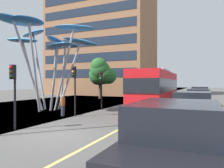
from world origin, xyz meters
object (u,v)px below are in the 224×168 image
at_px(red_bus, 156,89).
at_px(car_parked_far, 198,102).
at_px(pedestrian, 63,105).
at_px(traffic_light_kerb_far, 74,80).
at_px(traffic_light_island_mid, 101,82).
at_px(car_side_street, 200,97).
at_px(leaf_sculpture, 49,41).
at_px(car_parked_mid, 193,113).
at_px(car_parked_near, 176,155).
at_px(traffic_light_kerb_near, 13,83).

relative_size(red_bus, car_parked_far, 2.84).
relative_size(red_bus, pedestrian, 6.63).
bearing_deg(traffic_light_kerb_far, car_parked_far, 31.62).
xyz_separation_m(traffic_light_island_mid, car_side_street, (8.76, 6.96, -1.66)).
bearing_deg(car_parked_far, traffic_light_island_mid, -177.02).
bearing_deg(leaf_sculpture, car_parked_mid, -19.42).
distance_m(car_parked_near, car_parked_far, 14.51).
height_order(traffic_light_island_mid, car_parked_near, traffic_light_island_mid).
height_order(traffic_light_kerb_far, car_side_street, traffic_light_kerb_far).
relative_size(leaf_sculpture, car_parked_mid, 2.41).
bearing_deg(car_parked_mid, leaf_sculpture, 160.58).
bearing_deg(traffic_light_island_mid, pedestrian, -100.09).
distance_m(leaf_sculpture, car_parked_near, 18.97).
xyz_separation_m(leaf_sculpture, traffic_light_kerb_far, (4.86, -2.83, -3.86)).
relative_size(red_bus, traffic_light_kerb_far, 2.88).
distance_m(traffic_light_kerb_far, pedestrian, 2.20).
xyz_separation_m(traffic_light_kerb_far, car_side_street, (8.61, 11.84, -1.77)).
distance_m(traffic_light_kerb_far, car_side_street, 14.74).
relative_size(leaf_sculpture, traffic_light_kerb_near, 2.83).
bearing_deg(red_bus, car_parked_far, 2.28).
bearing_deg(traffic_light_kerb_near, car_parked_near, -22.84).
xyz_separation_m(leaf_sculpture, traffic_light_kerb_near, (4.42, -8.14, -4.04)).
distance_m(traffic_light_kerb_far, car_parked_near, 12.77).
bearing_deg(car_parked_mid, car_parked_near, -89.35).
xyz_separation_m(leaf_sculpture, pedestrian, (3.83, -2.88, -5.81)).
bearing_deg(car_side_street, leaf_sculpture, -146.24).
xyz_separation_m(leaf_sculpture, car_parked_far, (13.54, 2.51, -5.67)).
relative_size(car_parked_mid, car_side_street, 0.99).
bearing_deg(traffic_light_kerb_far, traffic_light_kerb_near, -94.74).
distance_m(traffic_light_island_mid, car_parked_far, 9.00).
height_order(car_parked_near, car_parked_mid, car_parked_near).
bearing_deg(pedestrian, car_parked_far, 29.07).
height_order(traffic_light_kerb_far, car_parked_mid, traffic_light_kerb_far).
relative_size(traffic_light_island_mid, car_side_street, 0.87).
distance_m(traffic_light_kerb_near, car_parked_far, 14.11).
bearing_deg(car_parked_mid, traffic_light_kerb_far, 167.43).
relative_size(traffic_light_kerb_near, car_parked_near, 0.80).
xyz_separation_m(red_bus, traffic_light_kerb_far, (-5.20, -5.20, 0.71)).
relative_size(car_side_street, pedestrian, 2.55).
bearing_deg(leaf_sculpture, car_side_street, 33.76).
xyz_separation_m(traffic_light_kerb_near, car_parked_near, (9.16, -3.86, -1.58)).
relative_size(traffic_light_island_mid, car_parked_near, 0.83).
relative_size(red_bus, car_side_street, 2.60).
xyz_separation_m(traffic_light_kerb_near, car_parked_mid, (9.08, 3.38, -1.61)).
height_order(leaf_sculpture, car_parked_mid, leaf_sculpture).
xyz_separation_m(red_bus, car_side_street, (3.41, 6.64, -1.06)).
xyz_separation_m(traffic_light_kerb_near, car_parked_far, (9.11, 10.65, -1.63)).
distance_m(leaf_sculpture, car_side_street, 17.15).
xyz_separation_m(traffic_light_kerb_far, pedestrian, (-1.03, -0.05, -1.94)).
bearing_deg(traffic_light_island_mid, leaf_sculpture, -156.50).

